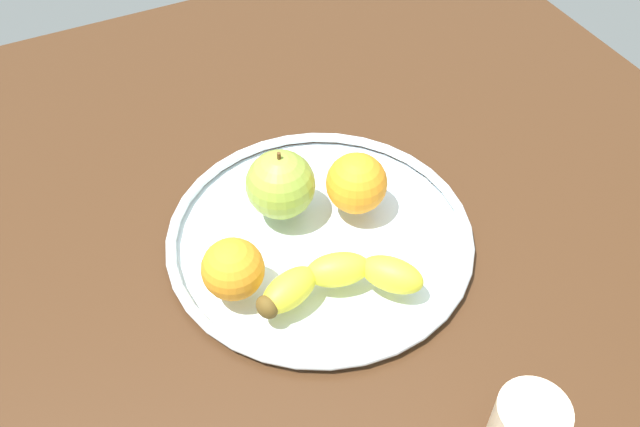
# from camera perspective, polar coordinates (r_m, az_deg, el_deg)

# --- Properties ---
(ground_plane) EXTENTS (1.15, 1.15, 0.04)m
(ground_plane) POSITION_cam_1_polar(r_m,az_deg,el_deg) (0.84, 0.00, -3.17)
(ground_plane) COLOR #3E2514
(fruit_bowl) EXTENTS (0.35, 0.35, 0.02)m
(fruit_bowl) POSITION_cam_1_polar(r_m,az_deg,el_deg) (0.81, 0.00, -1.86)
(fruit_bowl) COLOR silver
(fruit_bowl) RESTS_ON ground_plane
(banana) EXTENTS (0.18, 0.10, 0.04)m
(banana) POSITION_cam_1_polar(r_m,az_deg,el_deg) (0.74, 1.37, -5.31)
(banana) COLOR yellow
(banana) RESTS_ON fruit_bowl
(apple) EXTENTS (0.08, 0.08, 0.09)m
(apple) POSITION_cam_1_polar(r_m,az_deg,el_deg) (0.80, -3.20, 2.34)
(apple) COLOR #8BA738
(apple) RESTS_ON fruit_bowl
(orange_center) EXTENTS (0.07, 0.07, 0.07)m
(orange_center) POSITION_cam_1_polar(r_m,az_deg,el_deg) (0.74, -7.03, -4.47)
(orange_center) COLOR orange
(orange_center) RESTS_ON fruit_bowl
(orange_front_right) EXTENTS (0.07, 0.07, 0.07)m
(orange_front_right) POSITION_cam_1_polar(r_m,az_deg,el_deg) (0.81, 2.96, 2.45)
(orange_front_right) COLOR orange
(orange_front_right) RESTS_ON fruit_bowl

